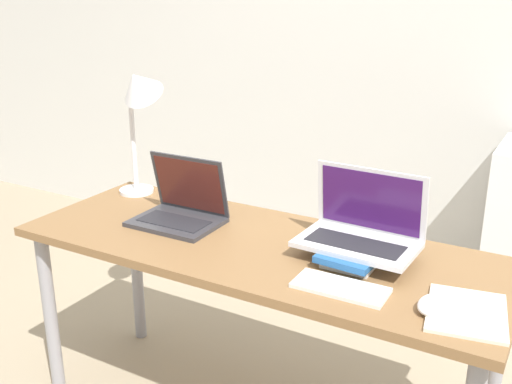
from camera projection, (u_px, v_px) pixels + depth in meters
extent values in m
cube|color=silver|center=(405.00, 26.00, 3.05)|extent=(8.00, 0.05, 2.70)
cube|color=brown|center=(257.00, 247.00, 1.99)|extent=(1.64, 0.61, 0.03)
cylinder|color=gray|center=(51.00, 318.00, 2.26)|extent=(0.05, 0.05, 0.70)
cylinder|color=gray|center=(137.00, 268.00, 2.67)|extent=(0.05, 0.05, 0.70)
cylinder|color=gray|center=(496.00, 369.00, 1.96)|extent=(0.05, 0.05, 0.70)
cube|color=#333338|center=(176.00, 222.00, 2.15)|extent=(0.31, 0.23, 0.02)
cube|color=#232328|center=(174.00, 221.00, 2.13)|extent=(0.25, 0.12, 0.00)
cube|color=#333338|center=(190.00, 184.00, 2.18)|extent=(0.31, 0.06, 0.22)
cube|color=#4C1E19|center=(189.00, 185.00, 2.18)|extent=(0.28, 0.05, 0.19)
cube|color=white|center=(356.00, 256.00, 1.87)|extent=(0.15, 0.23, 0.02)
cube|color=#235693|center=(357.00, 250.00, 1.86)|extent=(0.19, 0.29, 0.02)
cube|color=silver|center=(357.00, 244.00, 1.85)|extent=(0.37, 0.23, 0.02)
cube|color=#232328|center=(355.00, 243.00, 1.84)|extent=(0.30, 0.12, 0.00)
cube|color=silver|center=(371.00, 200.00, 1.90)|extent=(0.36, 0.04, 0.22)
cube|color=#381451|center=(370.00, 201.00, 1.89)|extent=(0.33, 0.03, 0.19)
cube|color=white|center=(340.00, 288.00, 1.68)|extent=(0.27, 0.12, 0.01)
cube|color=silver|center=(341.00, 285.00, 1.68)|extent=(0.25, 0.10, 0.00)
ellipsoid|color=white|center=(431.00, 305.00, 1.57)|extent=(0.07, 0.11, 0.04)
cube|color=silver|center=(467.00, 312.00, 1.56)|extent=(0.24, 0.28, 0.01)
cylinder|color=white|center=(137.00, 191.00, 2.48)|extent=(0.14, 0.14, 0.01)
cylinder|color=white|center=(133.00, 143.00, 2.42)|extent=(0.02, 0.02, 0.39)
cone|color=white|center=(138.00, 84.00, 2.27)|extent=(0.16, 0.19, 0.17)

